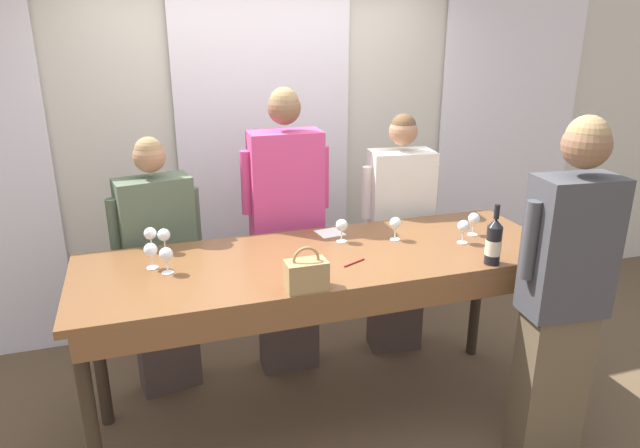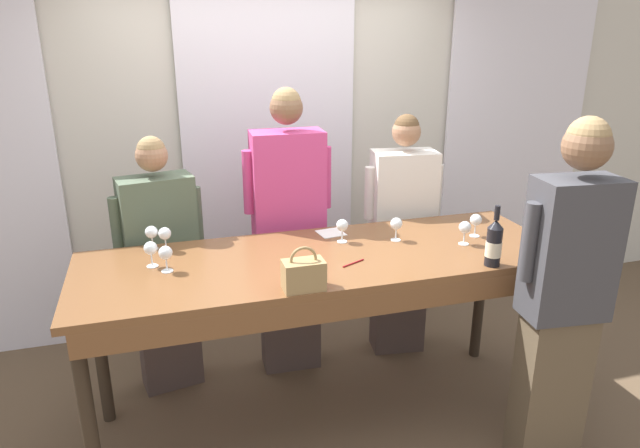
{
  "view_description": "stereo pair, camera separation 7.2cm",
  "coord_description": "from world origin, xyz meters",
  "px_view_note": "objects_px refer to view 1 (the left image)",
  "views": [
    {
      "loc": [
        -0.9,
        -2.69,
        2.21
      ],
      "look_at": [
        0.0,
        0.09,
        1.2
      ],
      "focal_mm": 32.0,
      "sensor_mm": 36.0,
      "label": 1
    },
    {
      "loc": [
        -0.83,
        -2.71,
        2.21
      ],
      "look_at": [
        0.0,
        0.09,
        1.2
      ],
      "focal_mm": 32.0,
      "sensor_mm": 36.0,
      "label": 2
    }
  ],
  "objects_px": {
    "wine_glass_front_left": "(164,236)",
    "wine_glass_back_mid": "(342,226)",
    "wine_glass_center_left": "(474,219)",
    "guest_pink_top": "(287,234)",
    "wine_bottle": "(494,242)",
    "guest_olive_jacket": "(160,268)",
    "host_pouring": "(563,295)",
    "handbag": "(306,274)",
    "wine_glass_center_right": "(166,255)",
    "wine_glass_back_left": "(150,234)",
    "tasting_bar": "(327,277)",
    "wine_glass_center_mid": "(464,227)",
    "wine_glass_front_right": "(395,224)",
    "guest_cream_sweater": "(398,236)",
    "wine_glass_front_mid": "(151,251)"
  },
  "relations": [
    {
      "from": "guest_olive_jacket",
      "to": "guest_cream_sweater",
      "type": "distance_m",
      "value": 1.58
    },
    {
      "from": "guest_olive_jacket",
      "to": "wine_glass_front_mid",
      "type": "bearing_deg",
      "value": -95.31
    },
    {
      "from": "wine_glass_back_left",
      "to": "wine_glass_center_mid",
      "type": "bearing_deg",
      "value": -14.09
    },
    {
      "from": "wine_glass_back_left",
      "to": "guest_pink_top",
      "type": "height_order",
      "value": "guest_pink_top"
    },
    {
      "from": "wine_glass_front_left",
      "to": "wine_glass_back_left",
      "type": "relative_size",
      "value": 1.0
    },
    {
      "from": "wine_glass_front_left",
      "to": "wine_glass_center_right",
      "type": "xyz_separation_m",
      "value": [
        -0.01,
        -0.29,
        0.0
      ]
    },
    {
      "from": "guest_cream_sweater",
      "to": "wine_bottle",
      "type": "bearing_deg",
      "value": -87.29
    },
    {
      "from": "wine_glass_center_left",
      "to": "guest_pink_top",
      "type": "xyz_separation_m",
      "value": [
        -0.98,
        0.59,
        -0.19
      ]
    },
    {
      "from": "wine_glass_center_mid",
      "to": "guest_cream_sweater",
      "type": "height_order",
      "value": "guest_cream_sweater"
    },
    {
      "from": "wine_glass_center_mid",
      "to": "guest_olive_jacket",
      "type": "bearing_deg",
      "value": 157.24
    },
    {
      "from": "wine_glass_front_mid",
      "to": "guest_cream_sweater",
      "type": "relative_size",
      "value": 0.08
    },
    {
      "from": "wine_bottle",
      "to": "wine_glass_center_left",
      "type": "xyz_separation_m",
      "value": [
        0.14,
        0.41,
        -0.02
      ]
    },
    {
      "from": "wine_glass_back_left",
      "to": "wine_glass_back_mid",
      "type": "bearing_deg",
      "value": -10.49
    },
    {
      "from": "wine_glass_front_right",
      "to": "wine_glass_center_right",
      "type": "relative_size",
      "value": 1.0
    },
    {
      "from": "wine_bottle",
      "to": "wine_glass_center_right",
      "type": "distance_m",
      "value": 1.65
    },
    {
      "from": "wine_glass_front_left",
      "to": "host_pouring",
      "type": "distance_m",
      "value": 2.07
    },
    {
      "from": "wine_bottle",
      "to": "wine_glass_back_left",
      "type": "bearing_deg",
      "value": 156.37
    },
    {
      "from": "guest_olive_jacket",
      "to": "host_pouring",
      "type": "relative_size",
      "value": 0.88
    },
    {
      "from": "handbag",
      "to": "guest_olive_jacket",
      "type": "height_order",
      "value": "guest_olive_jacket"
    },
    {
      "from": "wine_bottle",
      "to": "guest_pink_top",
      "type": "bearing_deg",
      "value": 129.95
    },
    {
      "from": "wine_glass_front_left",
      "to": "guest_pink_top",
      "type": "distance_m",
      "value": 0.85
    },
    {
      "from": "wine_glass_back_mid",
      "to": "host_pouring",
      "type": "xyz_separation_m",
      "value": [
        0.86,
        -0.83,
        -0.18
      ]
    },
    {
      "from": "wine_bottle",
      "to": "guest_cream_sweater",
      "type": "bearing_deg",
      "value": 92.71
    },
    {
      "from": "wine_glass_front_right",
      "to": "guest_cream_sweater",
      "type": "relative_size",
      "value": 0.08
    },
    {
      "from": "wine_glass_front_right",
      "to": "wine_glass_center_left",
      "type": "bearing_deg",
      "value": -8.42
    },
    {
      "from": "tasting_bar",
      "to": "wine_glass_back_left",
      "type": "height_order",
      "value": "wine_glass_back_left"
    },
    {
      "from": "tasting_bar",
      "to": "wine_glass_center_left",
      "type": "bearing_deg",
      "value": 4.03
    },
    {
      "from": "wine_glass_center_left",
      "to": "guest_cream_sweater",
      "type": "bearing_deg",
      "value": 107.85
    },
    {
      "from": "wine_glass_front_mid",
      "to": "guest_olive_jacket",
      "type": "relative_size",
      "value": 0.08
    },
    {
      "from": "wine_glass_center_right",
      "to": "wine_glass_back_mid",
      "type": "bearing_deg",
      "value": 8.28
    },
    {
      "from": "handbag",
      "to": "wine_glass_center_right",
      "type": "xyz_separation_m",
      "value": [
        -0.6,
        0.39,
        0.02
      ]
    },
    {
      "from": "wine_glass_front_mid",
      "to": "wine_glass_center_right",
      "type": "bearing_deg",
      "value": -50.7
    },
    {
      "from": "wine_glass_back_mid",
      "to": "wine_glass_back_left",
      "type": "bearing_deg",
      "value": 169.51
    },
    {
      "from": "tasting_bar",
      "to": "wine_glass_front_left",
      "type": "distance_m",
      "value": 0.91
    },
    {
      "from": "wine_bottle",
      "to": "wine_glass_front_right",
      "type": "height_order",
      "value": "wine_bottle"
    },
    {
      "from": "wine_glass_back_mid",
      "to": "host_pouring",
      "type": "height_order",
      "value": "host_pouring"
    },
    {
      "from": "handbag",
      "to": "wine_glass_center_mid",
      "type": "xyz_separation_m",
      "value": [
        1.02,
        0.3,
        0.02
      ]
    },
    {
      "from": "guest_pink_top",
      "to": "guest_cream_sweater",
      "type": "distance_m",
      "value": 0.79
    },
    {
      "from": "wine_glass_center_left",
      "to": "wine_bottle",
      "type": "bearing_deg",
      "value": -109.44
    },
    {
      "from": "handbag",
      "to": "wine_glass_front_left",
      "type": "distance_m",
      "value": 0.9
    },
    {
      "from": "wine_glass_front_mid",
      "to": "wine_glass_front_left",
      "type": "bearing_deg",
      "value": 69.11
    },
    {
      "from": "wine_glass_center_mid",
      "to": "wine_glass_back_left",
      "type": "bearing_deg",
      "value": 165.91
    },
    {
      "from": "tasting_bar",
      "to": "wine_glass_center_mid",
      "type": "relative_size",
      "value": 19.22
    },
    {
      "from": "guest_olive_jacket",
      "to": "host_pouring",
      "type": "bearing_deg",
      "value": -34.73
    },
    {
      "from": "wine_glass_front_right",
      "to": "guest_cream_sweater",
      "type": "height_order",
      "value": "guest_cream_sweater"
    },
    {
      "from": "wine_glass_front_left",
      "to": "wine_glass_back_mid",
      "type": "height_order",
      "value": "same"
    },
    {
      "from": "wine_glass_center_right",
      "to": "wine_glass_center_left",
      "type": "bearing_deg",
      "value": 0.31
    },
    {
      "from": "wine_glass_front_left",
      "to": "wine_glass_back_mid",
      "type": "xyz_separation_m",
      "value": [
        0.97,
        -0.15,
        0.0
      ]
    },
    {
      "from": "wine_glass_front_left",
      "to": "wine_glass_back_left",
      "type": "height_order",
      "value": "same"
    },
    {
      "from": "wine_glass_back_mid",
      "to": "guest_olive_jacket",
      "type": "relative_size",
      "value": 0.08
    }
  ]
}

